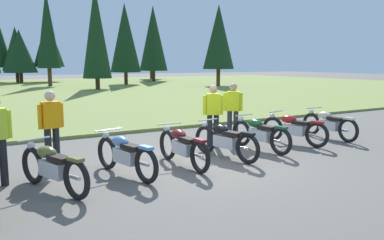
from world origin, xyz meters
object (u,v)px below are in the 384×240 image
(motorcycle_olive, at_px, (53,167))
(rider_near_row_end, at_px, (213,112))
(motorcycle_british_green, at_px, (260,134))
(motorcycle_cream, at_px, (329,124))
(motorcycle_sky_blue, at_px, (125,154))
(rider_with_back_turned, at_px, (233,108))
(motorcycle_red, at_px, (294,128))
(motorcycle_maroon, at_px, (182,146))
(rider_checking_bike, at_px, (51,125))
(motorcycle_black, at_px, (225,140))

(motorcycle_olive, distance_m, rider_near_row_end, 4.80)
(motorcycle_british_green, distance_m, rider_near_row_end, 1.36)
(motorcycle_cream, xyz_separation_m, rider_near_row_end, (-3.66, 0.74, 0.51))
(motorcycle_sky_blue, height_order, rider_near_row_end, rider_near_row_end)
(motorcycle_sky_blue, bearing_deg, motorcycle_british_green, 6.74)
(rider_with_back_turned, bearing_deg, motorcycle_british_green, -95.47)
(motorcycle_red, bearing_deg, motorcycle_cream, 2.42)
(motorcycle_british_green, bearing_deg, motorcycle_maroon, -171.76)
(motorcycle_red, bearing_deg, rider_near_row_end, 159.66)
(motorcycle_cream, bearing_deg, motorcycle_british_green, -175.73)
(motorcycle_sky_blue, bearing_deg, motorcycle_olive, -169.62)
(motorcycle_red, bearing_deg, motorcycle_sky_blue, -173.36)
(motorcycle_sky_blue, xyz_separation_m, motorcycle_maroon, (1.36, 0.09, 0.00))
(motorcycle_red, bearing_deg, motorcycle_british_green, -173.68)
(motorcycle_maroon, bearing_deg, motorcycle_british_green, 8.24)
(rider_checking_bike, bearing_deg, motorcycle_olive, -100.89)
(motorcycle_sky_blue, relative_size, motorcycle_black, 0.99)
(motorcycle_red, height_order, motorcycle_cream, same)
(motorcycle_olive, relative_size, rider_near_row_end, 1.20)
(motorcycle_olive, distance_m, rider_checking_bike, 1.69)
(motorcycle_maroon, bearing_deg, motorcycle_cream, 6.13)
(motorcycle_black, distance_m, rider_near_row_end, 1.38)
(motorcycle_olive, height_order, motorcycle_red, same)
(motorcycle_black, bearing_deg, motorcycle_british_green, 11.36)
(rider_checking_bike, bearing_deg, motorcycle_cream, -4.75)
(rider_near_row_end, xyz_separation_m, rider_checking_bike, (-4.16, -0.09, 0.00))
(motorcycle_sky_blue, bearing_deg, motorcycle_cream, 5.70)
(motorcycle_maroon, xyz_separation_m, rider_checking_bike, (-2.50, 1.22, 0.51))
(motorcycle_cream, bearing_deg, motorcycle_sky_blue, -174.30)
(motorcycle_maroon, distance_m, rider_with_back_turned, 3.18)
(motorcycle_black, bearing_deg, rider_near_row_end, 69.53)
(motorcycle_black, distance_m, rider_with_back_turned, 2.21)
(motorcycle_maroon, xyz_separation_m, rider_with_back_turned, (2.62, 1.73, 0.51))
(motorcycle_sky_blue, bearing_deg, rider_checking_bike, 130.90)
(motorcycle_sky_blue, height_order, rider_checking_bike, rider_checking_bike)
(motorcycle_maroon, distance_m, rider_near_row_end, 2.18)
(motorcycle_olive, distance_m, motorcycle_red, 6.69)
(motorcycle_black, bearing_deg, rider_with_back_turned, 49.04)
(motorcycle_sky_blue, distance_m, motorcycle_red, 5.22)
(motorcycle_cream, relative_size, rider_checking_bike, 1.26)
(motorcycle_olive, bearing_deg, rider_with_back_turned, 21.03)
(motorcycle_olive, xyz_separation_m, motorcycle_maroon, (2.81, 0.36, 0.00))
(motorcycle_olive, height_order, motorcycle_black, same)
(motorcycle_sky_blue, bearing_deg, rider_with_back_turned, 24.59)
(motorcycle_sky_blue, xyz_separation_m, motorcycle_cream, (6.68, 0.67, 0.00))
(motorcycle_british_green, xyz_separation_m, rider_checking_bike, (-4.99, 0.86, 0.51))
(motorcycle_maroon, height_order, rider_with_back_turned, rider_with_back_turned)
(motorcycle_maroon, relative_size, motorcycle_red, 1.02)
(rider_with_back_turned, relative_size, rider_checking_bike, 1.00)
(motorcycle_olive, xyz_separation_m, rider_with_back_turned, (5.42, 2.09, 0.51))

